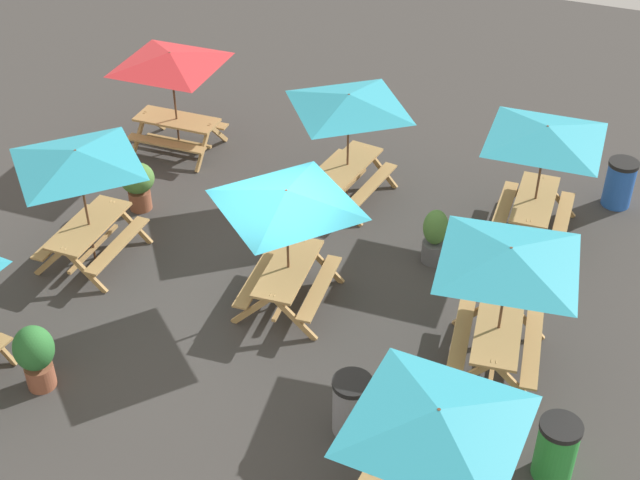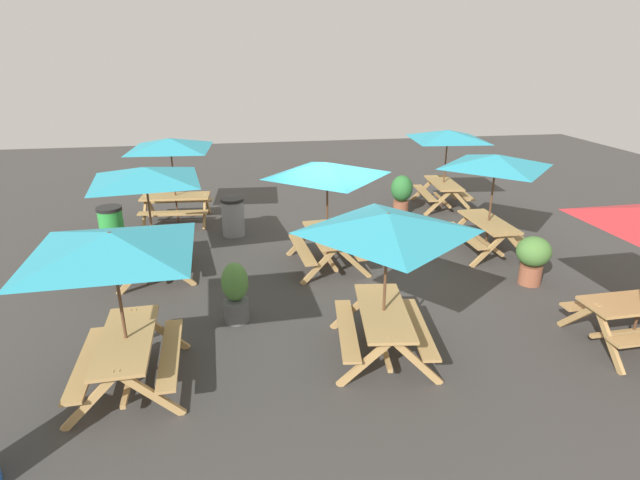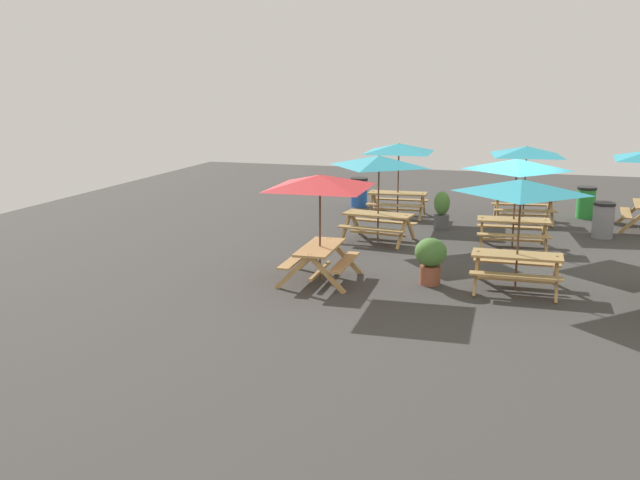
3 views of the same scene
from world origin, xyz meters
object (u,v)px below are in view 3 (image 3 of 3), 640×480
Objects in this scene: picnic_table_6 at (399,153)px; potted_plant_2 at (442,210)px; trash_bin_green at (586,202)px; picnic_table_1 at (320,189)px; picnic_table_2 at (521,195)px; picnic_table_7 at (527,157)px; trash_bin_gray at (603,220)px; picnic_table_5 at (379,167)px; potted_plant_0 at (431,257)px; trash_bin_blue at (359,192)px; picnic_table_4 at (517,171)px.

picnic_table_6 is 2.59m from potted_plant_2.
picnic_table_1 is at bearing -122.49° from trash_bin_green.
picnic_table_2 is 7.43m from picnic_table_7.
picnic_table_1 is 8.94m from trash_bin_gray.
trash_bin_gray is (6.14, 6.32, -1.49)m from picnic_table_1.
picnic_table_2 is 8.99m from trash_bin_green.
picnic_table_5 is at bearing -158.65° from trash_bin_gray.
picnic_table_1 reaches higher than potted_plant_0.
trash_bin_green is (5.66, 1.43, -1.49)m from picnic_table_6.
picnic_table_1 is 2.88× the size of trash_bin_blue.
potted_plant_2 is at bearing -42.05° from trash_bin_blue.
trash_bin_green is 0.98× the size of potted_plant_0.
trash_bin_gray is 7.04m from potted_plant_0.
trash_bin_blue is at bearing 121.46° from picnic_table_2.
potted_plant_0 is at bearing -81.28° from picnic_table_1.
picnic_table_5 is 2.14× the size of potted_plant_2.
trash_bin_green is at bearing 35.38° from potted_plant_2.
picnic_table_1 is 1.21× the size of picnic_table_5.
picnic_table_1 is 2.59× the size of potted_plant_2.
picnic_table_1 is 1.21× the size of picnic_table_4.
picnic_table_6 is (-0.18, 3.69, 0.00)m from picnic_table_5.
picnic_table_2 is at bearing -64.53° from picnic_table_6.
picnic_table_1 is 1.01× the size of picnic_table_7.
picnic_table_4 is 3.62m from picnic_table_7.
potted_plant_2 is at bearing -17.38° from picnic_table_1.
picnic_table_1 is 2.73m from potted_plant_0.
picnic_table_6 is 2.88× the size of trash_bin_blue.
trash_bin_blue is (-5.41, 1.21, -1.49)m from picnic_table_7.
potted_plant_0 is 5.89m from potted_plant_2.
picnic_table_2 is 2.38× the size of trash_bin_gray.
picnic_table_6 reaches higher than potted_plant_2.
picnic_table_6 is 2.88× the size of trash_bin_gray.
potted_plant_0 is at bearing -84.76° from potted_plant_2.
potted_plant_0 is at bearing -110.36° from picnic_table_7.
picnic_table_5 is at bearing 179.51° from picnic_table_4.
picnic_table_4 is 2.14× the size of potted_plant_2.
picnic_table_4 reaches higher than potted_plant_0.
picnic_table_2 is 1.00× the size of picnic_table_5.
potted_plant_0 is (-1.75, -0.08, -1.40)m from picnic_table_2.
trash_bin_gray is at bearing -84.21° from trash_bin_green.
potted_plant_0 is at bearing -66.96° from trash_bin_blue.
trash_bin_green is (7.26, 0.04, 0.00)m from trash_bin_blue.
picnic_table_2 is at bearing -109.77° from trash_bin_gray.
potted_plant_2 is (1.76, 6.28, -1.43)m from picnic_table_1.
picnic_table_5 and picnic_table_6 have the same top height.
picnic_table_4 is 0.83× the size of picnic_table_6.
potted_plant_0 is at bearing -123.04° from trash_bin_gray.
trash_bin_blue is at bearing 159.51° from trash_bin_gray.
picnic_table_2 is 8.22m from picnic_table_6.
picnic_table_4 is 3.40m from trash_bin_gray.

